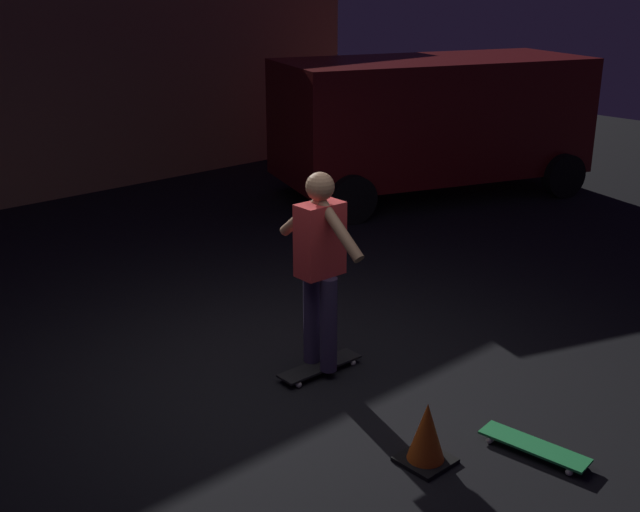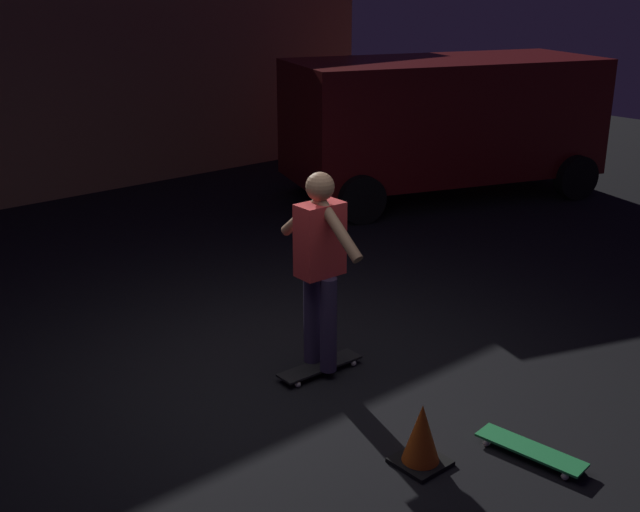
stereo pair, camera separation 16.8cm
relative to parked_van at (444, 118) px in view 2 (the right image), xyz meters
The scene contains 6 objects.
ground_plane 6.45m from the parked_van, 149.23° to the right, with size 28.00×28.00×0.00m, color black.
parked_van is the anchor object (origin of this frame).
skateboard_ridden 6.23m from the parked_van, 148.06° to the right, with size 0.79×0.24×0.07m.
skateboard_spare 7.19m from the parked_van, 133.56° to the right, with size 0.30×0.80×0.07m.
skater 6.13m from the parked_van, 148.06° to the right, with size 0.39×0.98×1.67m.
traffic_cone 7.33m from the parked_van, 139.67° to the right, with size 0.34×0.34×0.46m.
Camera 2 is at (-3.63, -4.54, 3.18)m, focal length 44.31 mm.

